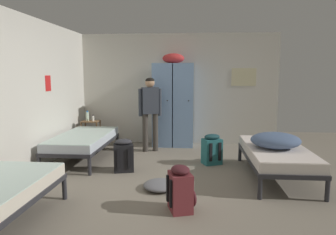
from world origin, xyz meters
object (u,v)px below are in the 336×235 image
object	(u,v)px
bedding_heap	(276,140)
backpack_maroon	(181,189)
bed_left_rear	(84,140)
person_traveler	(150,107)
bed_right	(276,154)
clothes_pile_grey	(160,185)
shelf_unit	(91,131)
lotion_bottle	(93,118)
backpack_black	(124,156)
water_bottle	(87,116)
locker_bank	(173,103)
backpack_teal	(212,150)

from	to	relation	value
bedding_heap	backpack_maroon	world-z (taller)	bedding_heap
bed_left_rear	backpack_maroon	world-z (taller)	backpack_maroon
backpack_maroon	person_traveler	bearing A→B (deg)	105.07
bed_right	clothes_pile_grey	xyz separation A→B (m)	(-1.74, -0.66, -0.32)
person_traveler	backpack_maroon	xyz separation A→B (m)	(0.78, -2.88, -0.67)
shelf_unit	person_traveler	bearing A→B (deg)	-15.74
lotion_bottle	backpack_black	size ratio (longest dim) A/B	0.27
backpack_black	water_bottle	bearing A→B (deg)	124.11
bedding_heap	person_traveler	xyz separation A→B (m)	(-2.16, 1.61, 0.32)
bed_right	shelf_unit	bearing A→B (deg)	151.83
lotion_bottle	backpack_maroon	world-z (taller)	lotion_bottle
water_bottle	lotion_bottle	world-z (taller)	water_bottle
locker_bank	person_traveler	xyz separation A→B (m)	(-0.44, -0.58, -0.04)
person_traveler	backpack_maroon	distance (m)	3.06
locker_bank	shelf_unit	size ratio (longest dim) A/B	3.63
backpack_teal	backpack_maroon	size ratio (longest dim) A/B	1.00
person_traveler	backpack_black	size ratio (longest dim) A/B	2.80
locker_bank	backpack_maroon	world-z (taller)	locker_bank
locker_bank	bed_right	bearing A→B (deg)	-50.33
bed_left_rear	water_bottle	distance (m)	1.27
lotion_bottle	backpack_maroon	xyz separation A→B (m)	(2.12, -3.24, -0.37)
bed_left_rear	backpack_maroon	distance (m)	2.87
person_traveler	water_bottle	distance (m)	1.57
shelf_unit	bed_left_rear	world-z (taller)	shelf_unit
clothes_pile_grey	water_bottle	bearing A→B (deg)	126.66
water_bottle	lotion_bottle	bearing A→B (deg)	-21.80
bedding_heap	backpack_maroon	size ratio (longest dim) A/B	1.36
backpack_teal	water_bottle	bearing A→B (deg)	154.95
bed_right	backpack_teal	distance (m)	1.18
bed_left_rear	backpack_black	world-z (taller)	backpack_black
shelf_unit	lotion_bottle	size ratio (longest dim) A/B	3.91
bed_right	lotion_bottle	bearing A→B (deg)	151.86
shelf_unit	backpack_maroon	size ratio (longest dim) A/B	1.04
bed_left_rear	clothes_pile_grey	bearing A→B (deg)	-41.41
backpack_black	clothes_pile_grey	world-z (taller)	backpack_black
clothes_pile_grey	backpack_teal	bearing A→B (deg)	59.68
shelf_unit	clothes_pile_grey	xyz separation A→B (m)	(1.87, -2.60, -0.29)
water_bottle	backpack_teal	bearing A→B (deg)	-25.05
bed_right	backpack_maroon	world-z (taller)	backpack_maroon
locker_bank	backpack_maroon	distance (m)	3.55
person_traveler	bed_right	bearing A→B (deg)	-34.95
water_bottle	bedding_heap	bearing A→B (deg)	-29.03
locker_bank	person_traveler	bearing A→B (deg)	-127.12
bedding_heap	person_traveler	size ratio (longest dim) A/B	0.48
lotion_bottle	backpack_maroon	bearing A→B (deg)	-56.81
backpack_teal	bedding_heap	bearing A→B (deg)	-39.14
water_bottle	lotion_bottle	size ratio (longest dim) A/B	1.55
bedding_heap	bed_right	bearing A→B (deg)	64.39
bedding_heap	person_traveler	bearing A→B (deg)	143.31
person_traveler	bed_left_rear	bearing A→B (deg)	-146.49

